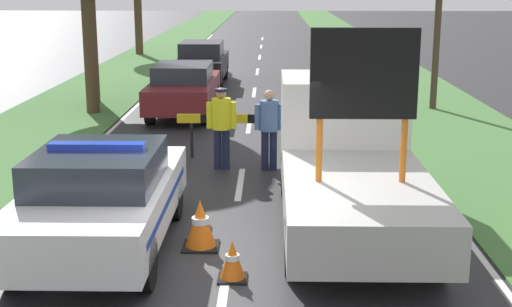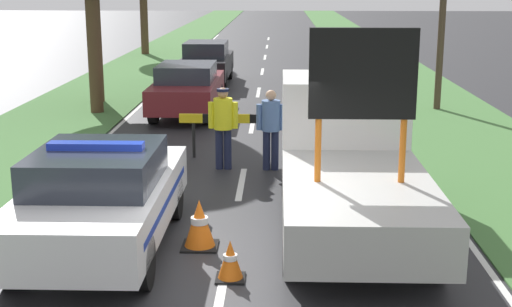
{
  "view_description": "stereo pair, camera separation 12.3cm",
  "coord_description": "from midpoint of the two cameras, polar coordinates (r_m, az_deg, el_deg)",
  "views": [
    {
      "loc": [
        0.59,
        -9.23,
        3.85
      ],
      "look_at": [
        0.35,
        1.95,
        1.1
      ],
      "focal_mm": 50.0,
      "sensor_mm": 36.0,
      "label": 1
    },
    {
      "loc": [
        0.71,
        -9.23,
        3.85
      ],
      "look_at": [
        0.35,
        1.95,
        1.1
      ],
      "focal_mm": 50.0,
      "sensor_mm": 36.0,
      "label": 2
    }
  ],
  "objects": [
    {
      "name": "ground_plane",
      "position": [
        10.02,
        -2.61,
        -8.79
      ],
      "size": [
        160.0,
        160.0,
        0.0
      ],
      "primitive_type": "plane",
      "color": "#28282B"
    },
    {
      "name": "lane_markings",
      "position": [
        22.99,
        -0.41,
        4.19
      ],
      "size": [
        7.28,
        55.76,
        0.01
      ],
      "color": "silver",
      "rests_on": "ground"
    },
    {
      "name": "grass_verge_left",
      "position": [
        30.12,
        -10.62,
        6.27
      ],
      "size": [
        3.61,
        120.0,
        0.03
      ],
      "color": "#427038",
      "rests_on": "ground"
    },
    {
      "name": "grass_verge_right",
      "position": [
        29.88,
        10.6,
        6.21
      ],
      "size": [
        3.61,
        120.0,
        0.03
      ],
      "color": "#427038",
      "rests_on": "ground"
    },
    {
      "name": "police_car",
      "position": [
        10.51,
        -12.58,
        -3.45
      ],
      "size": [
        1.92,
        4.52,
        1.63
      ],
      "rotation": [
        0.0,
        0.0,
        0.03
      ],
      "color": "white",
      "rests_on": "ground"
    },
    {
      "name": "work_truck",
      "position": [
        11.63,
        7.09,
        -0.21
      ],
      "size": [
        2.12,
        5.71,
        3.22
      ],
      "rotation": [
        0.0,
        0.0,
        3.14
      ],
      "color": "white",
      "rests_on": "ground"
    },
    {
      "name": "road_barrier",
      "position": [
        15.57,
        -0.9,
        2.56
      ],
      "size": [
        3.09,
        0.08,
        0.97
      ],
      "rotation": [
        0.0,
        0.0,
        0.04
      ],
      "color": "black",
      "rests_on": "ground"
    },
    {
      "name": "police_officer",
      "position": [
        14.62,
        -3.02,
        2.61
      ],
      "size": [
        0.61,
        0.39,
        1.7
      ],
      "rotation": [
        0.0,
        0.0,
        3.41
      ],
      "color": "#191E38",
      "rests_on": "ground"
    },
    {
      "name": "pedestrian_civilian",
      "position": [
        14.55,
        0.82,
        2.42
      ],
      "size": [
        0.6,
        0.38,
        1.67
      ],
      "rotation": [
        0.0,
        0.0,
        0.46
      ],
      "color": "#191E38",
      "rests_on": "ground"
    },
    {
      "name": "traffic_cone_near_police",
      "position": [
        10.5,
        -4.8,
        -5.64
      ],
      "size": [
        0.53,
        0.53,
        0.73
      ],
      "color": "black",
      "rests_on": "ground"
    },
    {
      "name": "traffic_cone_centre_front",
      "position": [
        9.43,
        -2.28,
        -8.54
      ],
      "size": [
        0.39,
        0.39,
        0.54
      ],
      "color": "black",
      "rests_on": "ground"
    },
    {
      "name": "traffic_cone_near_truck",
      "position": [
        14.92,
        -7.13,
        -0.31
      ],
      "size": [
        0.34,
        0.34,
        0.48
      ],
      "color": "black",
      "rests_on": "ground"
    },
    {
      "name": "queued_car_wagon_maroon",
      "position": [
        20.77,
        -5.96,
        5.23
      ],
      "size": [
        1.77,
        4.64,
        1.49
      ],
      "rotation": [
        0.0,
        0.0,
        3.14
      ],
      "color": "maroon",
      "rests_on": "ground"
    },
    {
      "name": "queued_car_sedan_black",
      "position": [
        26.79,
        -4.47,
        7.28
      ],
      "size": [
        1.71,
        4.6,
        1.59
      ],
      "rotation": [
        0.0,
        0.0,
        3.14
      ],
      "color": "black",
      "rests_on": "ground"
    }
  ]
}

